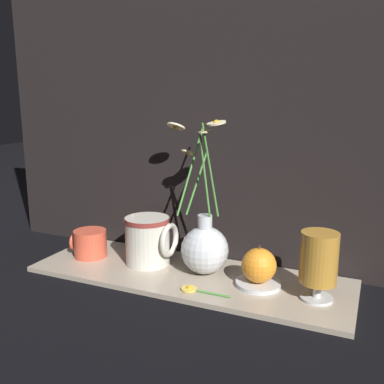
{
  "coord_description": "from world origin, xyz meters",
  "views": [
    {
      "loc": [
        0.41,
        -0.91,
        0.44
      ],
      "look_at": [
        0.01,
        0.0,
        0.22
      ],
      "focal_mm": 40.0,
      "sensor_mm": 36.0,
      "label": 1
    }
  ],
  "objects_px": {
    "yellow_mug": "(89,244)",
    "orange_fruit": "(259,266)",
    "vase_with_flowers": "(204,246)",
    "tea_glass": "(319,260)",
    "ceramic_pitcher": "(148,238)"
  },
  "relations": [
    {
      "from": "yellow_mug",
      "to": "vase_with_flowers",
      "type": "bearing_deg",
      "value": 4.36
    },
    {
      "from": "vase_with_flowers",
      "to": "tea_glass",
      "type": "relative_size",
      "value": 2.52
    },
    {
      "from": "vase_with_flowers",
      "to": "yellow_mug",
      "type": "height_order",
      "value": "vase_with_flowers"
    },
    {
      "from": "tea_glass",
      "to": "orange_fruit",
      "type": "distance_m",
      "value": 0.14
    },
    {
      "from": "tea_glass",
      "to": "orange_fruit",
      "type": "height_order",
      "value": "tea_glass"
    },
    {
      "from": "yellow_mug",
      "to": "orange_fruit",
      "type": "bearing_deg",
      "value": 0.21
    },
    {
      "from": "tea_glass",
      "to": "orange_fruit",
      "type": "bearing_deg",
      "value": 174.46
    },
    {
      "from": "ceramic_pitcher",
      "to": "orange_fruit",
      "type": "distance_m",
      "value": 0.3
    },
    {
      "from": "yellow_mug",
      "to": "orange_fruit",
      "type": "distance_m",
      "value": 0.48
    },
    {
      "from": "orange_fruit",
      "to": "tea_glass",
      "type": "bearing_deg",
      "value": -5.54
    },
    {
      "from": "tea_glass",
      "to": "orange_fruit",
      "type": "xyz_separation_m",
      "value": [
        -0.13,
        0.01,
        -0.04
      ]
    },
    {
      "from": "vase_with_flowers",
      "to": "tea_glass",
      "type": "distance_m",
      "value": 0.28
    },
    {
      "from": "vase_with_flowers",
      "to": "orange_fruit",
      "type": "bearing_deg",
      "value": -9.29
    },
    {
      "from": "vase_with_flowers",
      "to": "tea_glass",
      "type": "height_order",
      "value": "vase_with_flowers"
    },
    {
      "from": "tea_glass",
      "to": "orange_fruit",
      "type": "relative_size",
      "value": 1.7
    }
  ]
}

